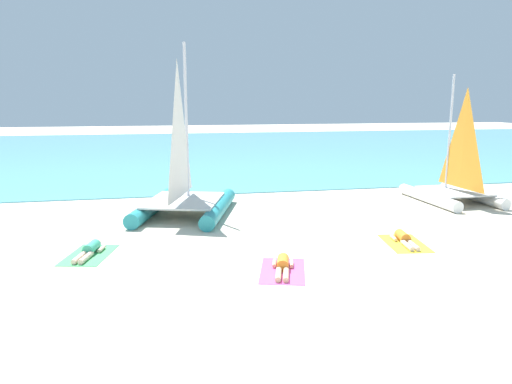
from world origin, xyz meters
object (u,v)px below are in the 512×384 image
at_px(sailboat_teal, 184,191).
at_px(sunbather_right, 404,239).
at_px(towel_right, 405,243).
at_px(sailboat_white, 453,184).
at_px(sunbather_middle, 283,265).
at_px(towel_left, 89,255).
at_px(towel_middle, 283,271).
at_px(sunbather_left, 90,250).

relative_size(sailboat_teal, sunbather_right, 3.99).
height_order(sailboat_teal, towel_right, sailboat_teal).
xyz_separation_m(sailboat_white, sunbather_middle, (-9.02, -6.47, -0.65)).
height_order(towel_left, towel_middle, same).
bearing_deg(sunbather_left, sailboat_teal, 69.21).
xyz_separation_m(sailboat_teal, sunbather_middle, (2.06, -6.38, -0.80)).
xyz_separation_m(sailboat_white, sunbather_left, (-13.93, -4.18, -0.65)).
height_order(towel_middle, sunbather_right, sunbather_right).
height_order(sunbather_left, sunbather_right, same).
height_order(sunbather_left, towel_middle, sunbather_left).
bearing_deg(sunbather_middle, towel_right, 35.69).
distance_m(sunbather_middle, sunbather_right, 4.42).
distance_m(towel_middle, towel_right, 4.43).
xyz_separation_m(sunbather_middle, towel_right, (4.14, 1.47, -0.13)).
relative_size(sailboat_white, sunbather_right, 3.34).
bearing_deg(sunbather_right, sailboat_white, 54.27).
bearing_deg(towel_middle, sailboat_teal, 107.55).
height_order(towel_left, sunbather_left, sunbather_left).
bearing_deg(sunbather_middle, towel_left, 171.85).
height_order(sailboat_white, sunbather_left, sailboat_white).
bearing_deg(towel_right, sailboat_white, 45.70).
xyz_separation_m(sunbather_left, towel_middle, (4.89, -2.35, -0.13)).
bearing_deg(towel_left, sunbather_right, -4.37).
bearing_deg(sailboat_white, sunbather_middle, -145.66).
bearing_deg(sunbather_right, sunbather_middle, -150.84).
height_order(sunbather_left, towel_right, sunbather_left).
bearing_deg(sunbather_right, sailboat_teal, 150.88).
bearing_deg(towel_middle, sunbather_left, 154.28).
relative_size(towel_left, towel_middle, 1.00).
bearing_deg(sailboat_teal, towel_left, -107.60).
distance_m(sunbather_left, sunbather_right, 9.08).
distance_m(sailboat_teal, towel_left, 5.13).
distance_m(sunbather_middle, towel_right, 4.39).
bearing_deg(sunbather_left, sunbather_middle, -10.97).
xyz_separation_m(sunbather_left, towel_right, (9.04, -0.82, -0.13)).
distance_m(towel_middle, sunbather_right, 4.46).
distance_m(towel_left, towel_right, 9.09).
bearing_deg(towel_right, sunbather_left, 174.80).
distance_m(sunbather_left, towel_middle, 5.42).
distance_m(sunbather_left, sunbather_middle, 5.41).
bearing_deg(towel_middle, sunbather_middle, 73.82).
relative_size(sailboat_white, towel_left, 2.75).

